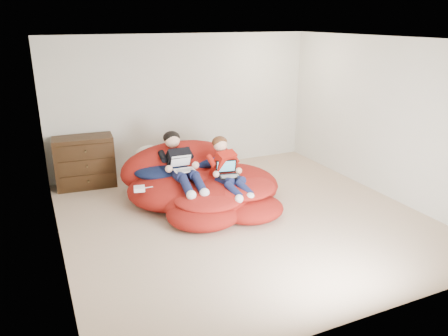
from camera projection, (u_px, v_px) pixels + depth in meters
room_shell at (243, 204)px, 6.30m from camera, size 5.10×5.10×2.77m
dresser at (85, 162)px, 7.42m from camera, size 1.01×0.59×0.88m
beanbag_pile at (202, 185)px, 6.87m from camera, size 2.41×2.32×0.93m
cream_pillow at (148, 154)px, 7.25m from camera, size 0.44×0.28×0.28m
older_boy at (180, 161)px, 6.71m from camera, size 0.36×1.34×0.72m
younger_boy at (227, 166)px, 6.58m from camera, size 0.40×1.05×0.75m
laptop_white at (183, 166)px, 6.61m from camera, size 0.31×0.33×0.21m
laptop_black at (228, 172)px, 6.56m from camera, size 0.35×0.34×0.23m
power_adapter at (139, 189)px, 6.30m from camera, size 0.18×0.18×0.06m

